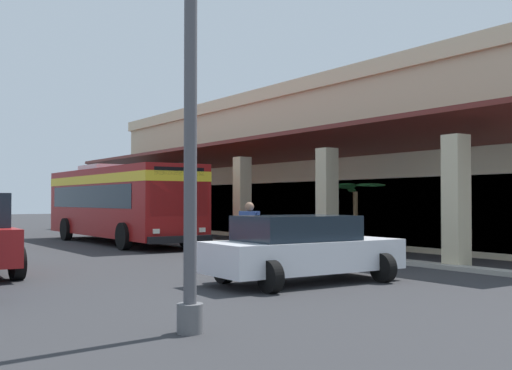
% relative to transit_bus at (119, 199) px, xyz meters
% --- Properties ---
extents(ground, '(120.00, 120.00, 0.00)m').
position_rel_transit_bus_xyz_m(ground, '(0.67, 8.16, -1.85)').
color(ground, '#2D2D30').
extents(curb_strip, '(37.89, 0.50, 0.12)m').
position_rel_transit_bus_xyz_m(curb_strip, '(1.16, 3.39, -1.79)').
color(curb_strip, '#9E998E').
rests_on(curb_strip, ground).
extents(plaza_building, '(31.88, 16.20, 7.06)m').
position_rel_transit_bus_xyz_m(plaza_building, '(1.16, 13.01, 1.68)').
color(plaza_building, '#C6B793').
rests_on(plaza_building, ground).
extents(transit_bus, '(11.21, 2.86, 3.34)m').
position_rel_transit_bus_xyz_m(transit_bus, '(0.00, 0.00, 0.00)').
color(transit_bus, maroon).
rests_on(transit_bus, ground).
extents(parked_sedan_white, '(2.50, 4.43, 1.47)m').
position_rel_transit_bus_xyz_m(parked_sedan_white, '(14.37, -1.52, -1.10)').
color(parked_sedan_white, silver).
rests_on(parked_sedan_white, ground).
extents(pedestrian, '(0.69, 0.40, 1.76)m').
position_rel_transit_bus_xyz_m(pedestrian, '(11.75, -1.16, -0.86)').
color(pedestrian, '#38383D').
rests_on(pedestrian, ground).
extents(potted_palm, '(1.54, 1.86, 2.41)m').
position_rel_transit_bus_xyz_m(potted_palm, '(9.17, 4.92, -1.27)').
color(potted_palm, gray).
rests_on(potted_palm, ground).
extents(lot_light_pole, '(0.60, 0.60, 7.51)m').
position_rel_transit_bus_xyz_m(lot_light_pole, '(17.59, -5.98, 2.17)').
color(lot_light_pole, '#59595B').
rests_on(lot_light_pole, ground).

